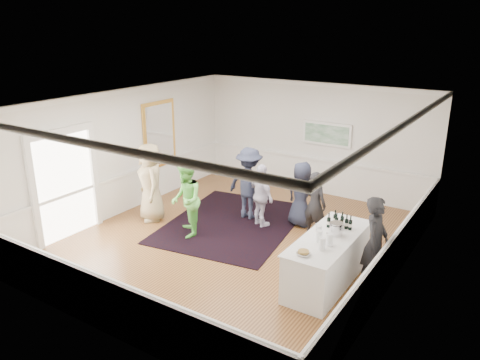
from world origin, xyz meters
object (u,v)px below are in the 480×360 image
Objects in this scene: bartender at (375,243)px; guest_green at (186,200)px; serving_table at (328,260)px; guest_dark_a at (249,183)px; nut_bowl at (303,253)px; guest_dark_b at (315,204)px; guest_navy at (301,194)px; guest_tan at (151,182)px; guest_lilac at (261,196)px; ice_bucket at (336,229)px.

guest_green is (-4.36, -0.10, -0.03)m from bartender.
guest_dark_a reaches higher than serving_table.
nut_bowl is (3.49, -1.12, 0.12)m from guest_green.
guest_dark_b is 0.66m from guest_navy.
bartender is 5.70m from guest_tan.
guest_lilac reaches higher than ice_bucket.
guest_dark_a is (-0.52, 0.28, 0.14)m from guest_lilac.
guest_green is 3.67m from nut_bowl.
guest_dark_a is (2.00, 1.42, -0.07)m from guest_tan.
nut_bowl is (-0.17, -1.05, -0.08)m from ice_bucket.
guest_dark_b is at bearing 80.35° from guest_green.
bartender reaches higher than serving_table.
guest_green is (1.34, -0.26, -0.11)m from guest_tan.
guest_lilac is 6.02× the size of ice_bucket.
guest_dark_a is at bearing 64.93° from bartender.
guest_green is at bearing 22.96° from guest_tan.
guest_tan is at bearing 37.01° from guest_dark_a.
bartender is 4.36m from guest_green.
guest_green is at bearing 41.53° from guest_dark_b.
guest_green is 1.09× the size of guest_navy.
guest_lilac is at bearing 48.18° from guest_navy.
ice_bucket is (2.99, -1.74, 0.15)m from guest_dark_a.
guest_green reaches higher than serving_table.
serving_table is 4.98m from guest_tan.
ice_bucket is 1.05× the size of nut_bowl.
guest_tan is at bearing 51.63° from guest_lilac.
guest_green reaches higher than guest_navy.
guest_lilac is at bearing 97.74° from guest_green.
bartender reaches higher than guest_lilac.
guest_lilac is 1.33m from guest_dark_b.
guest_dark_a is (-3.70, 1.58, 0.02)m from bartender.
guest_navy is (0.79, 0.57, 0.02)m from guest_lilac.
guest_lilac is at bearing 149.44° from ice_bucket.
guest_dark_b is 6.35× the size of nut_bowl.
guest_green is 2.96m from guest_dark_b.
bartender is 0.91× the size of guest_tan.
guest_tan is at bearing -142.94° from guest_green.
serving_table is 1.31× the size of bartender.
guest_lilac is (-3.18, 1.30, -0.12)m from bartender.
guest_navy is 6.52× the size of nut_bowl.
guest_tan reaches higher than nut_bowl.
guest_green is at bearing 162.26° from nut_bowl.
ice_bucket is (-0.70, -0.16, 0.17)m from bartender.
bartender reaches higher than ice_bucket.
guest_lilac is at bearing 17.20° from guest_dark_b.
bartender is 3.04m from guest_navy.
nut_bowl is at bearing 17.99° from guest_tan.
guest_dark_a is 1.84m from guest_dark_b.
guest_dark_a reaches higher than nut_bowl.
serving_table is 3.51m from guest_dark_a.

